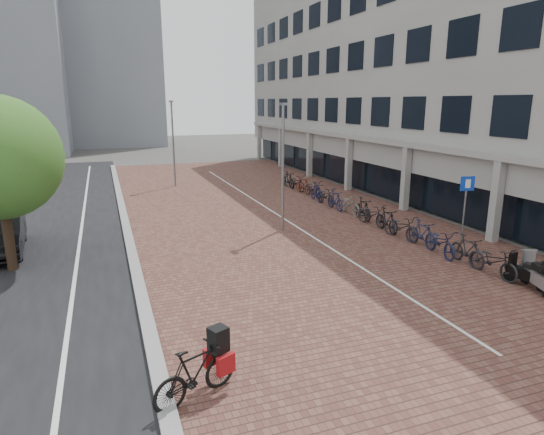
{
  "coord_description": "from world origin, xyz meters",
  "views": [
    {
      "loc": [
        -5.81,
        -10.03,
        5.55
      ],
      "look_at": [
        0.0,
        6.0,
        1.3
      ],
      "focal_mm": 30.75,
      "sensor_mm": 36.0,
      "label": 1
    }
  ],
  "objects_px": {
    "scooter_front": "(538,273)",
    "parking_sign": "(466,198)",
    "scooter_mid": "(528,272)",
    "hero_bike": "(196,372)"
  },
  "relations": [
    {
      "from": "scooter_mid",
      "to": "parking_sign",
      "type": "bearing_deg",
      "value": 60.25
    },
    {
      "from": "hero_bike",
      "to": "parking_sign",
      "type": "distance_m",
      "value": 13.68
    },
    {
      "from": "hero_bike",
      "to": "scooter_front",
      "type": "relative_size",
      "value": 1.14
    },
    {
      "from": "hero_bike",
      "to": "scooter_front",
      "type": "height_order",
      "value": "hero_bike"
    },
    {
      "from": "scooter_front",
      "to": "parking_sign",
      "type": "bearing_deg",
      "value": 93.07
    },
    {
      "from": "scooter_mid",
      "to": "parking_sign",
      "type": "relative_size",
      "value": 0.54
    },
    {
      "from": "hero_bike",
      "to": "scooter_front",
      "type": "xyz_separation_m",
      "value": [
        10.61,
        1.73,
        -0.01
      ]
    },
    {
      "from": "hero_bike",
      "to": "parking_sign",
      "type": "xyz_separation_m",
      "value": [
        12.0,
        6.45,
        1.28
      ]
    },
    {
      "from": "scooter_front",
      "to": "parking_sign",
      "type": "relative_size",
      "value": 0.61
    },
    {
      "from": "scooter_front",
      "to": "hero_bike",
      "type": "bearing_deg",
      "value": -151.29
    }
  ]
}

